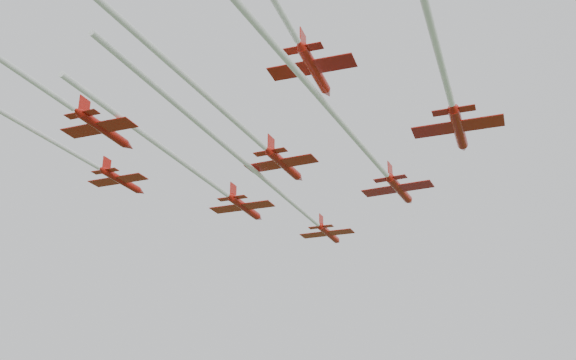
% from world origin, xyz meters
% --- Properties ---
extents(jet_lead, '(11.45, 66.47, 2.60)m').
position_xyz_m(jet_lead, '(-3.90, 5.81, 58.58)').
color(jet_lead, red).
extents(jet_row2_left, '(9.41, 45.90, 2.77)m').
position_xyz_m(jet_row2_left, '(-11.85, -1.28, 58.67)').
color(jet_row2_left, red).
extents(jet_row2_right, '(14.81, 63.47, 2.82)m').
position_xyz_m(jet_row2_right, '(8.60, -8.51, 59.07)').
color(jet_row2_right, red).
extents(jet_row3_left, '(10.01, 58.57, 2.42)m').
position_xyz_m(jet_row3_left, '(-26.19, -18.77, 59.90)').
color(jet_row3_left, red).
extents(jet_row3_mid, '(13.02, 64.54, 2.68)m').
position_xyz_m(jet_row3_mid, '(-3.87, -21.59, 59.20)').
color(jet_row3_mid, red).
extents(jet_row3_right, '(10.00, 59.32, 2.95)m').
position_xyz_m(jet_row3_right, '(18.43, -21.92, 59.81)').
color(jet_row3_right, red).
extents(jet_row4_left, '(8.29, 47.47, 2.44)m').
position_xyz_m(jet_row4_left, '(-17.73, -31.84, 58.27)').
color(jet_row4_left, red).
extents(jet_row4_right, '(8.43, 44.87, 2.50)m').
position_xyz_m(jet_row4_right, '(6.05, -32.55, 60.70)').
color(jet_row4_right, red).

